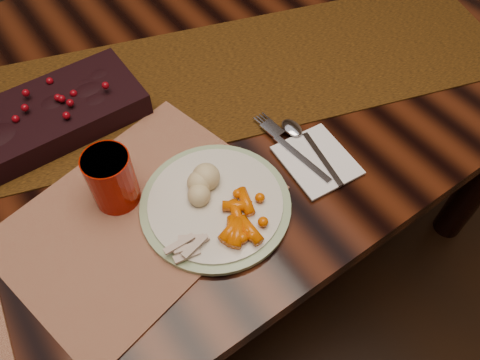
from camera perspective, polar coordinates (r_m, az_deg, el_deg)
floor at (r=1.59m, az=-6.99°, el=-9.82°), size 5.00×5.00×0.00m
dining_table at (r=1.27m, az=-8.68°, el=-2.52°), size 1.80×1.00×0.75m
table_runner at (r=0.99m, az=-14.95°, el=9.36°), size 1.72×0.85×0.00m
centerpiece at (r=0.96m, az=-21.78°, el=7.86°), size 0.33×0.17×0.07m
placemat_main at (r=0.81m, az=-12.43°, el=-4.20°), size 0.49×0.40×0.00m
dinner_plate at (r=0.79m, az=-3.00°, el=-2.93°), size 0.29×0.29×0.01m
baby_carrots at (r=0.75m, az=0.24°, el=-4.73°), size 0.12×0.10×0.02m
mashed_potatoes at (r=0.78m, az=-4.34°, el=-0.43°), size 0.10×0.09×0.05m
turkey_shreds at (r=0.74m, az=-6.25°, el=-7.65°), size 0.07×0.07×0.01m
napkin at (r=0.86m, az=9.35°, el=2.40°), size 0.13×0.15×0.00m
fork at (r=0.86m, az=6.62°, el=3.57°), size 0.04×0.18×0.00m
spoon at (r=0.87m, az=8.82°, el=3.78°), size 0.06×0.17×0.00m
red_cup at (r=0.79m, az=-15.37°, el=0.13°), size 0.08×0.08×0.11m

